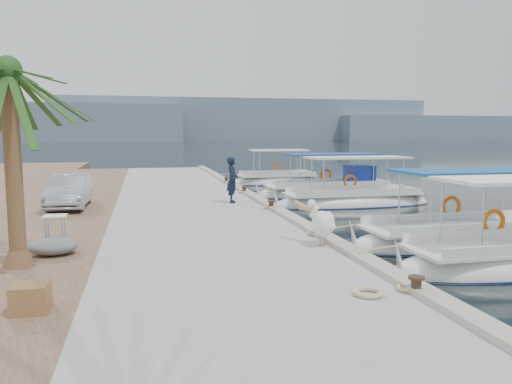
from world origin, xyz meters
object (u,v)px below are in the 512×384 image
date_palm (8,71)px  fishing_caique_b (462,241)px  fishing_caique_c (352,203)px  parked_car (69,191)px  fishing_caique_a (509,265)px  fishing_caique_e (277,182)px  fisherman (232,180)px  fishing_caique_d (329,192)px  pelican (321,222)px

date_palm → fishing_caique_b: bearing=7.8°
fishing_caique_b → fishing_caique_c: bearing=88.8°
fishing_caique_c → parked_car: bearing=-173.8°
fishing_caique_a → fishing_caique_e: bearing=90.2°
date_palm → parked_car: 9.25m
parked_car → date_palm: bearing=-88.6°
fishing_caique_b → fishing_caique_c: same height
fisherman → date_palm: (-6.09, -8.54, 3.10)m
fishing_caique_c → parked_car: (-12.03, -1.30, 1.00)m
fishing_caique_c → fishing_caique_e: same height
fishing_caique_d → pelican: 14.15m
fishing_caique_a → fishing_caique_d: 14.58m
fishing_caique_c → fishing_caique_e: bearing=94.4°
pelican → date_palm: size_ratio=0.29×
fishing_caique_d → fisherman: fisherman is taller
fishing_caique_b → pelican: (-4.83, -1.13, 0.95)m
pelican → fisherman: size_ratio=0.77×
fishing_caique_b → fishing_caique_e: same height
pelican → parked_car: (-7.03, 8.14, 0.04)m
fishing_caique_d → fisherman: size_ratio=4.32×
fishing_caique_e → fishing_caique_c: bearing=-85.6°
fishing_caique_b → fisherman: (-5.64, 6.95, 1.30)m
fishing_caique_c → fishing_caique_a: bearing=-93.9°
date_palm → parked_car: bearing=90.8°
fishing_caique_a → fishing_caique_e: (-0.06, 21.18, -0.00)m
fishing_caique_d → pelican: (-5.30, -13.09, 0.89)m
fishing_caique_b → fishing_caique_d: (0.47, 11.96, 0.06)m
fishing_caique_c → fisherman: bearing=-166.8°
parked_car → fishing_caique_d: bearing=22.5°
fishing_caique_c → date_palm: size_ratio=1.53×
fishing_caique_b → fishing_caique_d: bearing=87.8°
pelican → date_palm: (-6.91, -0.47, 3.45)m
fishing_caique_a → date_palm: (-11.17, 0.99, 4.40)m
fishing_caique_e → pelican: bearing=-102.0°
fishing_caique_e → fishing_caique_a: bearing=-89.8°
fishing_caique_c → fishing_caique_e: (-0.79, 10.28, 0.00)m
pelican → fishing_caique_a: bearing=-18.8°
fishing_caique_a → fishing_caique_d: size_ratio=0.77×
fishing_caique_d → fishing_caique_b: bearing=-92.2°
fishing_caique_b → date_palm: 12.63m
fisherman → parked_car: size_ratio=0.49×
fishing_caique_e → fisherman: bearing=-113.3°
pelican → date_palm: bearing=-176.1°
pelican → fishing_caique_d: bearing=68.0°
fishing_caique_d → date_palm: date_palm is taller
fishing_caique_c → parked_car: fishing_caique_c is taller
fishing_caique_d → parked_car: fishing_caique_d is taller
fishing_caique_e → fishing_caique_d: bearing=-80.7°
fishing_caique_b → pelican: 5.05m
fishing_caique_c → parked_car: size_ratio=2.02×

